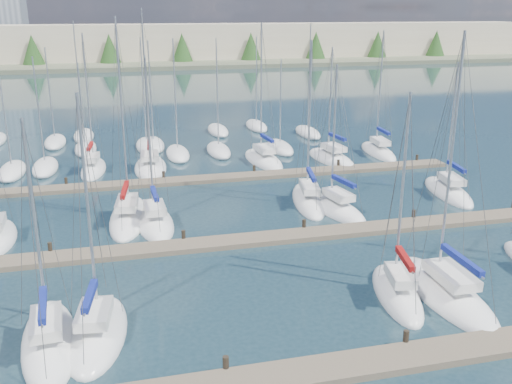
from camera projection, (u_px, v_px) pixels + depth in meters
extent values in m
plane|color=#213842|center=(174.00, 118.00, 76.79)|extent=(400.00, 400.00, 0.00)
cube|color=#6B5E4C|center=(327.00, 370.00, 23.20)|extent=(44.00, 1.80, 0.35)
cylinder|color=#2D261C|center=(226.00, 368.00, 23.07)|extent=(0.26, 0.26, 1.10)
cylinder|color=#2D261C|center=(406.00, 342.00, 24.89)|extent=(0.26, 0.26, 1.10)
cube|color=#6B5E4C|center=(248.00, 240.00, 36.12)|extent=(44.00, 1.80, 0.35)
cylinder|color=#2D261C|center=(50.00, 251.00, 34.17)|extent=(0.26, 0.26, 1.10)
cylinder|color=#2D261C|center=(184.00, 239.00, 36.00)|extent=(0.26, 0.26, 1.10)
cylinder|color=#2D261C|center=(304.00, 227.00, 37.82)|extent=(0.26, 0.26, 1.10)
cylinder|color=#2D261C|center=(413.00, 217.00, 39.64)|extent=(0.26, 0.26, 1.10)
cube|color=#6B5E4C|center=(212.00, 179.00, 49.05)|extent=(44.00, 1.80, 0.35)
cylinder|color=#2D261C|center=(66.00, 184.00, 47.10)|extent=(0.26, 0.26, 1.10)
cylinder|color=#2D261C|center=(164.00, 177.00, 48.92)|extent=(0.26, 0.26, 1.10)
cylinder|color=#2D261C|center=(254.00, 171.00, 50.75)|extent=(0.26, 0.26, 1.10)
cylinder|color=#2D261C|center=(338.00, 166.00, 52.57)|extent=(0.26, 0.26, 1.10)
cylinder|color=#2D261C|center=(417.00, 160.00, 54.39)|extent=(0.26, 0.26, 1.10)
ellipsoid|color=white|center=(155.00, 224.00, 39.11)|extent=(2.67, 7.10, 1.60)
cube|color=maroon|center=(155.00, 224.00, 39.11)|extent=(1.38, 3.41, 0.12)
cube|color=silver|center=(155.00, 208.00, 38.39)|extent=(1.43, 2.50, 0.50)
cylinder|color=#9EA0A5|center=(149.00, 134.00, 37.72)|extent=(0.14, 0.14, 10.21)
cylinder|color=#9EA0A5|center=(155.00, 196.00, 37.55)|extent=(0.19, 2.95, 0.10)
cube|color=navy|center=(155.00, 194.00, 37.51)|extent=(0.38, 2.72, 0.30)
ellipsoid|color=white|center=(151.00, 168.00, 52.63)|extent=(3.44, 8.17, 1.60)
cube|color=silver|center=(150.00, 156.00, 51.85)|extent=(1.79, 2.90, 0.50)
cylinder|color=#9EA0A5|center=(146.00, 85.00, 50.88)|extent=(0.14, 0.14, 13.06)
cylinder|color=#9EA0A5|center=(149.00, 146.00, 50.93)|extent=(0.33, 3.36, 0.10)
cube|color=maroon|center=(149.00, 145.00, 50.89)|extent=(0.51, 3.10, 0.30)
ellipsoid|color=white|center=(308.00, 201.00, 43.62)|extent=(3.77, 8.59, 1.60)
cube|color=silver|center=(310.00, 187.00, 42.82)|extent=(1.76, 3.09, 0.50)
cylinder|color=#9EA0A5|center=(309.00, 116.00, 42.24)|extent=(0.14, 0.14, 10.88)
cylinder|color=#9EA0A5|center=(311.00, 176.00, 41.87)|extent=(0.75, 3.45, 0.10)
cube|color=navy|center=(311.00, 174.00, 41.83)|extent=(0.89, 3.21, 0.30)
ellipsoid|color=white|center=(94.00, 170.00, 51.92)|extent=(2.72, 7.15, 1.60)
cube|color=black|center=(94.00, 170.00, 51.92)|extent=(1.39, 3.44, 0.12)
cube|color=silver|center=(92.00, 158.00, 51.19)|extent=(1.37, 2.54, 0.50)
cylinder|color=#9EA0A5|center=(88.00, 98.00, 50.42)|extent=(0.14, 0.14, 11.00)
cylinder|color=#9EA0A5|center=(90.00, 148.00, 50.34)|extent=(0.36, 2.93, 0.10)
cube|color=maroon|center=(90.00, 146.00, 50.31)|extent=(0.54, 2.72, 0.30)
ellipsoid|color=white|center=(378.00, 153.00, 58.22)|extent=(2.84, 7.90, 1.60)
cube|color=black|center=(378.00, 153.00, 58.22)|extent=(1.45, 3.80, 0.12)
cube|color=silver|center=(380.00, 141.00, 57.45)|extent=(1.45, 2.80, 0.50)
cylinder|color=#9EA0A5|center=(380.00, 87.00, 56.78)|extent=(0.14, 0.14, 10.99)
cylinder|color=#9EA0A5|center=(383.00, 132.00, 56.55)|extent=(0.35, 3.25, 0.10)
cube|color=navy|center=(383.00, 131.00, 56.51)|extent=(0.53, 3.01, 0.30)
ellipsoid|color=white|center=(335.00, 210.00, 41.78)|extent=(3.67, 7.56, 1.60)
cube|color=black|center=(335.00, 210.00, 41.78)|extent=(1.85, 3.65, 0.12)
cube|color=silver|center=(338.00, 195.00, 41.07)|extent=(1.75, 2.73, 0.50)
cylinder|color=#9EA0A5|center=(334.00, 132.00, 40.51)|extent=(0.14, 0.14, 9.40)
cylinder|color=#9EA0A5|center=(344.00, 183.00, 40.24)|extent=(0.66, 3.01, 0.10)
cube|color=navy|center=(344.00, 181.00, 40.20)|extent=(0.81, 2.81, 0.30)
ellipsoid|color=white|center=(50.00, 344.00, 25.18)|extent=(2.98, 7.80, 1.60)
cube|color=silver|center=(46.00, 322.00, 24.43)|extent=(1.51, 2.77, 0.50)
cylinder|color=#9EA0A5|center=(35.00, 223.00, 24.03)|extent=(0.14, 0.14, 8.93)
cylinder|color=#9EA0A5|center=(43.00, 307.00, 23.56)|extent=(0.36, 3.20, 0.10)
cube|color=navy|center=(43.00, 305.00, 23.52)|extent=(0.54, 2.96, 0.30)
ellipsoid|color=white|center=(397.00, 295.00, 29.43)|extent=(3.40, 6.89, 1.60)
cube|color=black|center=(397.00, 295.00, 29.43)|extent=(1.71, 3.32, 0.12)
cube|color=silver|center=(400.00, 275.00, 28.72)|extent=(1.59, 2.50, 0.50)
cylinder|color=#9EA0A5|center=(403.00, 187.00, 28.17)|extent=(0.14, 0.14, 9.33)
cylinder|color=#9EA0A5|center=(405.00, 261.00, 27.89)|extent=(0.68, 2.73, 0.10)
cube|color=maroon|center=(405.00, 259.00, 27.85)|extent=(0.83, 2.56, 0.30)
ellipsoid|color=white|center=(448.00, 193.00, 45.61)|extent=(3.57, 8.04, 1.60)
cube|color=silver|center=(452.00, 179.00, 44.84)|extent=(1.72, 2.89, 0.50)
cylinder|color=#9EA0A5|center=(452.00, 122.00, 44.45)|extent=(0.14, 0.14, 9.18)
cylinder|color=#9EA0A5|center=(456.00, 168.00, 43.92)|extent=(0.60, 3.24, 0.10)
cube|color=navy|center=(456.00, 167.00, 43.89)|extent=(0.76, 3.01, 0.30)
ellipsoid|color=white|center=(331.00, 159.00, 55.64)|extent=(3.74, 8.11, 1.60)
cube|color=silver|center=(334.00, 147.00, 54.89)|extent=(1.85, 2.91, 0.50)
cylinder|color=#9EA0A5|center=(330.00, 99.00, 54.39)|extent=(0.14, 0.14, 9.61)
cylinder|color=#9EA0A5|center=(337.00, 138.00, 54.01)|extent=(0.52, 3.27, 0.10)
cube|color=navy|center=(337.00, 137.00, 53.98)|extent=(0.68, 3.03, 0.30)
ellipsoid|color=white|center=(129.00, 218.00, 40.17)|extent=(3.53, 9.11, 1.60)
cube|color=silver|center=(127.00, 203.00, 39.35)|extent=(1.74, 3.25, 0.50)
cylinder|color=#9EA0A5|center=(122.00, 113.00, 38.57)|extent=(0.14, 0.14, 12.58)
cylinder|color=#9EA0A5|center=(125.00, 192.00, 38.35)|extent=(0.53, 3.72, 0.10)
cube|color=maroon|center=(125.00, 190.00, 38.32)|extent=(0.70, 3.44, 0.30)
ellipsoid|color=white|center=(444.00, 294.00, 29.57)|extent=(2.99, 8.89, 1.60)
cube|color=silver|center=(451.00, 275.00, 28.75)|extent=(1.62, 3.12, 0.50)
cylinder|color=#9EA0A5|center=(451.00, 158.00, 28.02)|extent=(0.14, 0.14, 12.11)
cylinder|color=#9EA0A5|center=(461.00, 262.00, 27.77)|extent=(0.16, 3.71, 0.10)
cube|color=navy|center=(462.00, 260.00, 27.74)|extent=(0.36, 3.42, 0.30)
ellipsoid|color=white|center=(98.00, 335.00, 25.85)|extent=(3.41, 7.11, 1.60)
cube|color=silver|center=(94.00, 314.00, 25.13)|extent=(1.70, 2.55, 0.50)
cylinder|color=#9EA0A5|center=(88.00, 207.00, 24.52)|extent=(0.14, 0.14, 9.84)
cylinder|color=#9EA0A5|center=(90.00, 298.00, 24.28)|extent=(0.47, 2.86, 0.10)
cube|color=navy|center=(90.00, 296.00, 24.25)|extent=(0.64, 2.66, 0.30)
ellipsoid|color=white|center=(263.00, 161.00, 55.14)|extent=(3.37, 8.24, 1.60)
cube|color=maroon|center=(263.00, 161.00, 55.14)|extent=(1.72, 3.96, 0.12)
cube|color=silver|center=(265.00, 149.00, 54.37)|extent=(1.71, 2.93, 0.50)
cylinder|color=#9EA0A5|center=(261.00, 88.00, 53.56)|extent=(0.14, 0.14, 11.80)
cylinder|color=#9EA0A5|center=(267.00, 139.00, 53.47)|extent=(0.39, 3.37, 0.10)
cube|color=navy|center=(267.00, 138.00, 53.43)|extent=(0.57, 3.12, 0.30)
cylinder|color=#9EA0A5|center=(151.00, 91.00, 58.77)|extent=(0.12, 0.12, 10.14)
ellipsoid|color=white|center=(154.00, 145.00, 60.54)|extent=(2.20, 6.40, 1.40)
cylinder|color=#9EA0A5|center=(143.00, 90.00, 58.36)|extent=(0.12, 0.12, 10.49)
ellipsoid|color=white|center=(147.00, 146.00, 60.18)|extent=(2.20, 6.40, 1.40)
cylinder|color=#9EA0A5|center=(256.00, 80.00, 68.29)|extent=(0.12, 0.12, 10.06)
ellipsoid|color=white|center=(256.00, 126.00, 70.04)|extent=(2.20, 6.40, 1.40)
cylinder|color=#9EA0A5|center=(50.00, 93.00, 60.13)|extent=(0.12, 0.12, 9.39)
ellipsoid|color=white|center=(55.00, 142.00, 61.78)|extent=(2.20, 6.40, 1.40)
cylinder|color=#9EA0A5|center=(4.00, 109.00, 49.14)|extent=(0.12, 0.12, 9.85)
ellipsoid|color=white|center=(12.00, 171.00, 50.86)|extent=(2.20, 6.40, 1.40)
cylinder|color=#9EA0A5|center=(39.00, 110.00, 50.44)|extent=(0.12, 0.12, 9.30)
ellipsoid|color=white|center=(45.00, 168.00, 52.08)|extent=(2.20, 6.40, 1.40)
cylinder|color=#9EA0A5|center=(309.00, 77.00, 64.42)|extent=(0.12, 0.12, 11.68)
ellipsoid|color=white|center=(308.00, 133.00, 66.43)|extent=(2.20, 6.40, 1.40)
cylinder|color=#9EA0A5|center=(217.00, 97.00, 56.43)|extent=(0.12, 0.12, 9.76)
ellipsoid|color=white|center=(219.00, 151.00, 58.15)|extent=(2.20, 6.40, 1.40)
cylinder|color=#9EA0A5|center=(78.00, 77.00, 62.77)|extent=(0.12, 0.12, 11.95)
ellipsoid|color=white|center=(84.00, 136.00, 64.82)|extent=(2.20, 6.40, 1.40)
cylinder|color=#9EA0A5|center=(281.00, 101.00, 57.87)|extent=(0.12, 0.12, 8.46)
ellipsoid|color=white|center=(280.00, 148.00, 59.38)|extent=(2.20, 6.40, 1.40)
cylinder|color=#9EA0A5|center=(81.00, 103.00, 57.51)|extent=(0.12, 0.12, 8.12)
ellipsoid|color=white|center=(86.00, 149.00, 58.97)|extent=(2.20, 6.40, 1.40)
cylinder|color=#9EA0A5|center=(217.00, 83.00, 65.80)|extent=(0.12, 0.12, 10.00)
ellipsoid|color=white|center=(218.00, 131.00, 67.55)|extent=(2.20, 6.40, 1.40)
cylinder|color=#9EA0A5|center=(175.00, 95.00, 55.04)|extent=(0.12, 0.12, 10.54)
ellipsoid|color=white|center=(178.00, 154.00, 56.87)|extent=(2.20, 6.40, 1.40)
cube|color=#666B51|center=(140.00, 58.00, 159.73)|extent=(400.00, 60.00, 1.00)
cube|color=beige|center=(179.00, 43.00, 151.39)|extent=(200.00, 12.00, 10.00)
cone|color=#284C1E|center=(33.00, 52.00, 137.03)|extent=(6.00, 6.00, 8.00)
cone|color=#284C1E|center=(110.00, 50.00, 141.13)|extent=(6.00, 6.00, 8.00)
cone|color=#284C1E|center=(182.00, 49.00, 145.23)|extent=(6.00, 6.00, 8.00)
cone|color=#284C1E|center=(251.00, 48.00, 149.34)|extent=(6.00, 6.00, 8.00)
cone|color=#284C1E|center=(316.00, 47.00, 153.44)|extent=(6.00, 6.00, 8.00)
cone|color=#284C1E|center=(377.00, 46.00, 157.54)|extent=(6.00, 6.00, 8.00)
cone|color=#284C1E|center=(436.00, 45.00, 161.64)|extent=(6.00, 6.00, 8.00)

